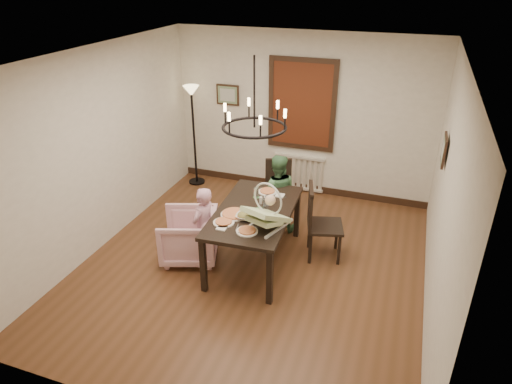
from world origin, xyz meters
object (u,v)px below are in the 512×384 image
Objects in this scene: chair_far at (278,191)px; floor_lamp at (194,137)px; elderly_woman at (204,234)px; baby_bouncer at (266,213)px; drinking_glass at (266,203)px; seated_man at (277,199)px; chair_right at (325,222)px; dining_table at (255,216)px; armchair at (189,236)px.

chair_far is 0.53× the size of floor_lamp.
elderly_woman is 0.53× the size of floor_lamp.
baby_bouncer is at bearing -48.00° from floor_lamp.
baby_bouncer is at bearing -71.11° from drinking_glass.
seated_man is at bearing 96.56° from drinking_glass.
baby_bouncer reaches higher than chair_right.
seated_man reaches higher than dining_table.
seated_man is at bearing -30.24° from floor_lamp.
chair_far is 0.93× the size of seated_man.
seated_man is at bearing 164.63° from elderly_woman.
chair_far reaches higher than armchair.
seated_man is at bearing 120.24° from baby_bouncer.
baby_bouncer is at bearing -55.62° from dining_table.
dining_table is 0.95m from seated_man.
baby_bouncer is at bearing 128.54° from chair_right.
elderly_woman is 2.70m from floor_lamp.
floor_lamp reaches higher than seated_man.
chair_right reaches higher than armchair.
armchair is 1.19m from drinking_glass.
dining_table is at bearing 128.08° from elderly_woman.
elderly_woman is 1.04m from baby_bouncer.
chair_far reaches higher than drinking_glass.
floor_lamp is at bearing 140.18° from chair_far.
chair_right is 1.42× the size of armchair.
dining_table is 12.39× the size of drinking_glass.
dining_table is 0.99× the size of floor_lamp.
seated_man is 1.41m from baby_bouncer.
dining_table is 1.85× the size of elderly_woman.
drinking_glass is (0.10, -0.83, 0.37)m from seated_man.
chair_right is at bearing 23.59° from dining_table.
elderly_woman reaches higher than drinking_glass.
drinking_glass is (0.18, -1.19, 0.40)m from chair_far.
baby_bouncer is (0.90, -0.07, 0.53)m from elderly_woman.
chair_right is (0.88, 0.44, -0.18)m from dining_table.
seated_man is at bearing -93.96° from chair_far.
armchair is at bearing -136.20° from chair_far.
dining_table is at bearing -142.94° from drinking_glass.
floor_lamp is (-1.92, 1.12, 0.39)m from seated_man.
seated_man is at bearing 85.11° from dining_table.
elderly_woman is 0.93m from drinking_glass.
baby_bouncer is 0.34× the size of floor_lamp.
floor_lamp reaches higher than armchair.
armchair is 1.35m from baby_bouncer.
dining_table is at bearing 85.25° from armchair.
drinking_glass is at bearing 79.22° from seated_man.
floor_lamp is at bearing -174.98° from armchair.
baby_bouncer reaches higher than drinking_glass.
chair_far is 6.67× the size of drinking_glass.
seated_man reaches higher than chair_far.
dining_table is 0.99m from armchair.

